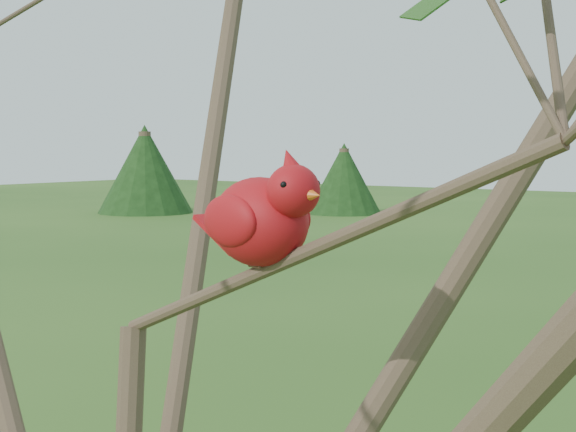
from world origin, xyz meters
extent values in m
ellipsoid|color=#BA110F|center=(0.18, 0.08, 2.11)|extent=(0.15, 0.13, 0.11)
sphere|color=#BA110F|center=(0.24, 0.07, 2.15)|extent=(0.07, 0.07, 0.06)
cone|color=#BA110F|center=(0.23, 0.07, 2.18)|extent=(0.05, 0.04, 0.05)
cone|color=#D85914|center=(0.27, 0.06, 2.14)|extent=(0.03, 0.03, 0.02)
ellipsoid|color=black|center=(0.26, 0.06, 2.14)|extent=(0.02, 0.03, 0.03)
cube|color=#BA110F|center=(0.11, 0.10, 2.09)|extent=(0.08, 0.05, 0.05)
ellipsoid|color=#BA110F|center=(0.19, 0.12, 2.11)|extent=(0.10, 0.05, 0.06)
ellipsoid|color=#BA110F|center=(0.17, 0.04, 2.11)|extent=(0.10, 0.05, 0.06)
cylinder|color=#432E24|center=(-14.09, 22.93, 1.03)|extent=(0.31, 0.31, 2.07)
cone|color=black|center=(-14.09, 22.93, 1.12)|extent=(2.41, 2.41, 2.24)
cylinder|color=#432E24|center=(-19.43, 19.48, 1.30)|extent=(0.39, 0.39, 2.61)
cone|color=black|center=(-19.43, 19.48, 1.41)|extent=(3.04, 3.04, 2.82)
camera|label=1|loc=(0.81, -0.73, 2.20)|focal=55.00mm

